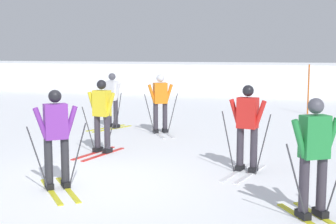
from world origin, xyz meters
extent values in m
plane|color=white|center=(0.00, 0.00, 0.00)|extent=(120.00, 120.00, 0.00)
cube|color=white|center=(0.00, 21.56, 0.85)|extent=(80.00, 7.11, 1.69)
cube|color=gold|center=(-0.20, -0.45, 0.01)|extent=(1.14, 1.25, 0.02)
cube|color=gold|center=(-0.41, -0.64, 0.01)|extent=(1.14, 1.25, 0.02)
cube|color=black|center=(-0.30, -0.34, 0.07)|extent=(0.26, 0.27, 0.10)
cube|color=black|center=(-0.51, -0.53, 0.07)|extent=(0.26, 0.27, 0.10)
cylinder|color=#2D2D33|center=(-0.30, -0.34, 0.55)|extent=(0.14, 0.14, 0.85)
cylinder|color=#2D2D33|center=(-0.51, -0.53, 0.55)|extent=(0.14, 0.14, 0.85)
cube|color=purple|center=(-0.41, -0.44, 1.17)|extent=(0.44, 0.43, 0.60)
cylinder|color=purple|center=(-0.21, -0.28, 1.16)|extent=(0.25, 0.24, 0.55)
cylinder|color=purple|center=(-0.58, -0.62, 1.16)|extent=(0.25, 0.24, 0.55)
sphere|color=black|center=(-0.41, -0.44, 1.60)|extent=(0.22, 0.22, 0.22)
cylinder|color=#38383D|center=(-0.10, -0.29, 0.56)|extent=(0.27, 0.25, 1.13)
cylinder|color=#38383D|center=(-0.59, -0.73, 0.56)|extent=(0.27, 0.25, 1.13)
cube|color=gold|center=(-2.14, 5.68, 0.01)|extent=(0.68, 1.52, 0.02)
cube|color=gold|center=(-2.40, 5.79, 0.01)|extent=(0.68, 1.52, 0.02)
cube|color=black|center=(-2.08, 5.82, 0.07)|extent=(0.21, 0.29, 0.10)
cube|color=black|center=(-2.34, 5.93, 0.07)|extent=(0.21, 0.29, 0.10)
cylinder|color=#38333D|center=(-2.08, 5.82, 0.55)|extent=(0.14, 0.14, 0.85)
cylinder|color=#38333D|center=(-2.34, 5.93, 0.55)|extent=(0.14, 0.14, 0.85)
cube|color=white|center=(-2.21, 5.87, 1.17)|extent=(0.44, 0.36, 0.60)
cylinder|color=white|center=(-1.99, 5.76, 1.16)|extent=(0.27, 0.18, 0.55)
cylinder|color=white|center=(-2.45, 5.95, 1.16)|extent=(0.27, 0.18, 0.55)
sphere|color=#4C4C56|center=(-2.21, 5.87, 1.60)|extent=(0.22, 0.22, 0.22)
cylinder|color=#38383D|center=(-1.91, 5.65, 0.57)|extent=(0.26, 0.12, 1.14)
cylinder|color=#38383D|center=(-2.59, 5.92, 0.57)|extent=(0.26, 0.12, 1.14)
cube|color=red|center=(-0.82, 2.28, 0.01)|extent=(0.36, 1.59, 0.02)
cube|color=red|center=(-1.09, 2.32, 0.01)|extent=(0.36, 1.59, 0.02)
cube|color=black|center=(-0.79, 2.42, 0.07)|extent=(0.16, 0.28, 0.10)
cube|color=black|center=(-1.07, 2.47, 0.07)|extent=(0.16, 0.28, 0.10)
cylinder|color=#38333D|center=(-0.79, 2.42, 0.55)|extent=(0.14, 0.14, 0.85)
cylinder|color=#38333D|center=(-1.07, 2.47, 0.55)|extent=(0.14, 0.14, 0.85)
cube|color=yellow|center=(-0.93, 2.45, 1.17)|extent=(0.42, 0.30, 0.60)
cylinder|color=yellow|center=(-0.69, 2.39, 1.16)|extent=(0.27, 0.13, 0.55)
cylinder|color=yellow|center=(-1.18, 2.47, 1.16)|extent=(0.27, 0.13, 0.55)
sphere|color=black|center=(-0.93, 2.45, 1.60)|extent=(0.22, 0.22, 0.22)
cylinder|color=#38383D|center=(-0.64, 2.30, 0.54)|extent=(0.38, 0.09, 1.08)
cylinder|color=#38383D|center=(-1.26, 2.40, 0.54)|extent=(0.38, 0.09, 1.08)
cube|color=silver|center=(-0.31, 5.41, 0.01)|extent=(0.95, 1.39, 0.02)
cube|color=silver|center=(-0.55, 5.26, 0.01)|extent=(0.95, 1.39, 0.02)
cube|color=black|center=(-0.39, 5.54, 0.07)|extent=(0.24, 0.28, 0.10)
cube|color=black|center=(-0.63, 5.38, 0.07)|extent=(0.24, 0.28, 0.10)
cylinder|color=#38333D|center=(-0.39, 5.54, 0.55)|extent=(0.14, 0.14, 0.85)
cylinder|color=#38333D|center=(-0.63, 5.38, 0.55)|extent=(0.14, 0.14, 0.85)
cube|color=orange|center=(-0.51, 5.46, 1.17)|extent=(0.45, 0.41, 0.60)
cylinder|color=orange|center=(-0.29, 5.58, 1.16)|extent=(0.26, 0.22, 0.55)
cylinder|color=orange|center=(-0.71, 5.30, 1.16)|extent=(0.26, 0.22, 0.55)
sphere|color=silver|center=(-0.51, 5.46, 1.60)|extent=(0.22, 0.22, 0.22)
cylinder|color=#38383D|center=(-0.17, 5.56, 0.58)|extent=(0.28, 0.19, 1.16)
cylinder|color=#38383D|center=(-0.74, 5.19, 0.58)|extent=(0.28, 0.19, 1.16)
cube|color=gold|center=(3.98, -0.69, 0.01)|extent=(0.95, 1.39, 0.02)
cube|color=gold|center=(3.75, -0.84, 0.01)|extent=(0.95, 1.39, 0.02)
cube|color=black|center=(3.90, -0.56, 0.07)|extent=(0.24, 0.28, 0.10)
cube|color=black|center=(3.67, -0.72, 0.07)|extent=(0.24, 0.28, 0.10)
cylinder|color=#38333D|center=(3.90, -0.56, 0.55)|extent=(0.14, 0.14, 0.85)
cylinder|color=#38333D|center=(3.67, -0.72, 0.55)|extent=(0.14, 0.14, 0.85)
cube|color=#23843D|center=(3.78, -0.64, 1.17)|extent=(0.45, 0.41, 0.60)
cylinder|color=#23843D|center=(4.00, -0.52, 1.16)|extent=(0.26, 0.22, 0.55)
cylinder|color=#23843D|center=(3.58, -0.79, 1.16)|extent=(0.26, 0.22, 0.55)
sphere|color=#4C4C56|center=(3.78, -0.64, 1.60)|extent=(0.22, 0.22, 0.22)
cylinder|color=#38383D|center=(3.57, -0.90, 0.56)|extent=(0.33, 0.23, 1.12)
cube|color=silver|center=(2.64, 1.52, 0.01)|extent=(0.43, 1.58, 0.02)
cube|color=silver|center=(2.36, 1.58, 0.01)|extent=(0.43, 1.58, 0.02)
cube|color=black|center=(2.67, 1.67, 0.07)|extent=(0.17, 0.28, 0.10)
cube|color=black|center=(2.40, 1.73, 0.07)|extent=(0.17, 0.28, 0.10)
cylinder|color=#38333D|center=(2.67, 1.67, 0.55)|extent=(0.14, 0.14, 0.85)
cylinder|color=#38333D|center=(2.40, 1.73, 0.55)|extent=(0.14, 0.14, 0.85)
cube|color=red|center=(2.53, 1.70, 1.17)|extent=(0.42, 0.32, 0.60)
cylinder|color=red|center=(2.77, 1.63, 1.16)|extent=(0.27, 0.14, 0.55)
cylinder|color=red|center=(2.28, 1.73, 1.16)|extent=(0.27, 0.14, 0.55)
sphere|color=black|center=(2.53, 1.70, 1.60)|extent=(0.22, 0.22, 0.22)
cylinder|color=#38383D|center=(2.86, 1.53, 0.59)|extent=(0.29, 0.09, 1.19)
cylinder|color=#38383D|center=(2.16, 1.68, 0.59)|extent=(0.29, 0.09, 1.19)
cylinder|color=#C65614|center=(3.52, 11.24, 0.95)|extent=(0.06, 0.06, 1.90)
camera|label=1|loc=(3.76, -7.32, 2.32)|focal=49.98mm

